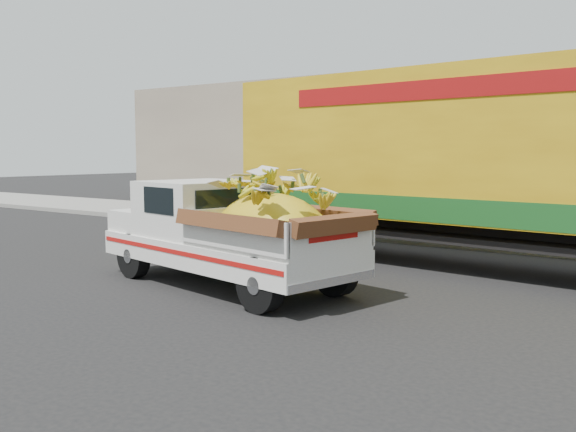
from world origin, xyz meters
The scene contains 6 objects.
ground centered at (0.00, 0.00, 0.00)m, with size 100.00×100.00×0.00m, color black.
curb centered at (0.00, 6.33, 0.07)m, with size 60.00×0.25×0.15m, color gray.
sidewalk centered at (0.00, 8.43, 0.07)m, with size 60.00×4.00×0.14m, color gray.
building_left centered at (-8.00, 14.33, 2.50)m, with size 18.00×6.00×5.00m, color gray.
pickup_truck centered at (-1.16, -0.14, 0.94)m, with size 5.22×2.72×1.74m.
semi_trailer centered at (2.13, 3.88, 2.12)m, with size 12.04×3.61×3.80m.
Camera 1 is at (5.57, -8.05, 2.24)m, focal length 40.00 mm.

